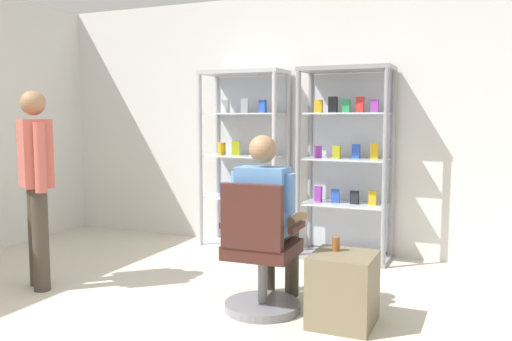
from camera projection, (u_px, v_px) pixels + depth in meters
back_wall at (302, 123)px, 5.78m from camera, size 6.00×0.10×2.70m
display_cabinet_left at (247, 159)px, 5.82m from camera, size 0.90×0.45×1.90m
display_cabinet_right at (347, 162)px, 5.39m from camera, size 0.90×0.45×1.90m
office_chair at (260, 260)px, 3.88m from camera, size 0.57×0.56×0.96m
seated_shopkeeper at (268, 212)px, 4.00m from camera, size 0.50×0.58×1.29m
storage_crate at (343, 289)px, 3.69m from camera, size 0.42×0.44×0.49m
tea_glass at (336, 244)px, 3.75m from camera, size 0.06×0.06×0.10m
standing_customer at (36, 176)px, 4.41m from camera, size 0.44×0.39×1.63m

